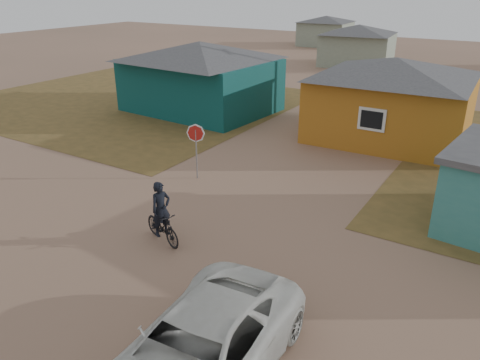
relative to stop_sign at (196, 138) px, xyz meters
name	(u,v)px	position (x,y,z in m)	size (l,w,h in m)	color
ground	(163,251)	(2.39, -4.86, -1.64)	(120.00, 120.00, 0.00)	#936C55
grass_nw	(129,100)	(-11.61, 8.14, -1.64)	(20.00, 18.00, 0.00)	brown
house_teal	(200,76)	(-6.11, 8.64, 0.41)	(8.93, 7.08, 4.00)	#0B3D3C
house_yellow	(392,98)	(4.89, 9.14, 0.36)	(7.72, 6.76, 3.90)	#AF6A1B
house_pale_west	(357,45)	(-3.61, 29.14, 0.21)	(7.04, 6.15, 3.60)	gray
house_pale_north	(325,30)	(-11.61, 41.14, 0.11)	(6.28, 5.81, 3.40)	gray
stop_sign	(196,138)	(0.00, 0.00, 0.00)	(0.72, 0.07, 2.21)	gray
cyclist	(162,221)	(2.05, -4.44, -0.95)	(1.75, 0.97, 1.91)	black
vehicle	(198,353)	(6.15, -8.20, -0.89)	(2.50, 5.42, 1.51)	silver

